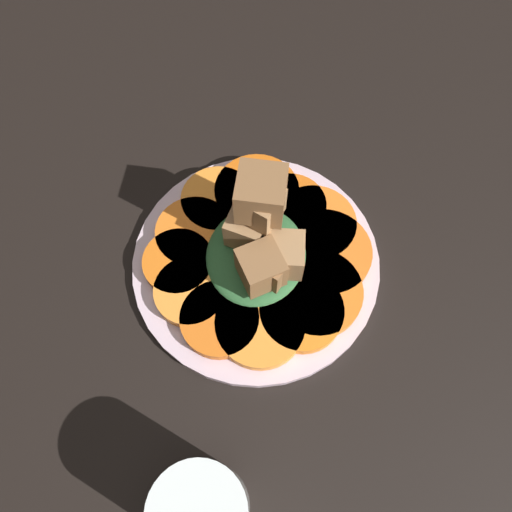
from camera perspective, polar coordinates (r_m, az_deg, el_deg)
table_slab at (r=54.35cm, az=0.00°, el=-1.35°), size 120.00×120.00×2.00cm
plate at (r=52.95cm, az=0.00°, el=-0.71°), size 26.06×26.06×1.05cm
carrot_slice_0 at (r=49.90cm, az=5.20°, el=-6.28°), size 8.41×8.41×1.34cm
carrot_slice_1 at (r=50.71cm, az=6.90°, el=-4.15°), size 9.34×9.34×1.34cm
carrot_slice_2 at (r=52.53cm, az=7.88°, el=0.38°), size 9.71×9.71×1.34cm
carrot_slice_3 at (r=53.90cm, az=6.67°, el=3.66°), size 8.94×8.94×1.34cm
carrot_slice_4 at (r=54.72cm, az=3.97°, el=5.67°), size 7.72×7.72×1.34cm
carrot_slice_5 at (r=55.50cm, az=0.09°, el=7.27°), size 9.34×9.34×1.34cm
carrot_slice_6 at (r=55.14cm, az=-4.37°, el=6.37°), size 8.04×8.04×1.34cm
carrot_slice_7 at (r=53.44cm, az=-7.05°, el=2.63°), size 8.22×8.22×1.34cm
carrot_slice_8 at (r=52.20cm, az=-8.87°, el=-0.74°), size 7.30×7.30×1.34cm
carrot_slice_9 at (r=50.81cm, az=-7.50°, el=-4.05°), size 7.32×7.32×1.34cm
carrot_slice_10 at (r=49.58cm, az=-4.17°, el=-7.20°), size 7.83×7.83×1.34cm
carrot_slice_11 at (r=49.31cm, az=0.48°, el=-7.77°), size 8.91×8.91×1.34cm
center_pile at (r=49.02cm, az=0.44°, el=1.49°), size 11.47×10.32×11.23cm
fork at (r=52.54cm, az=7.12°, el=-0.60°), size 17.29×4.96×0.40cm
water_glass at (r=44.66cm, az=-6.42°, el=-26.89°), size 7.48×7.48×9.28cm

